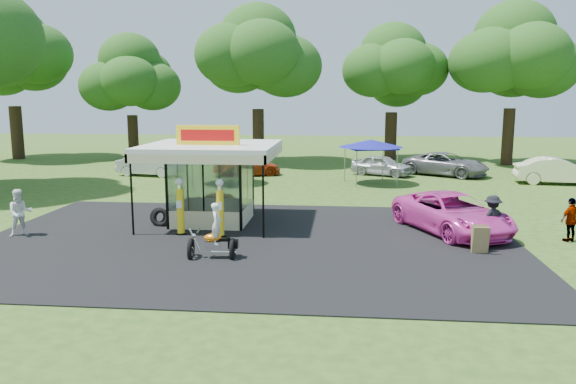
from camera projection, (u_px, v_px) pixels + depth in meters
The scene contains 25 objects.
ground at pixel (237, 256), 18.96m from camera, with size 120.00×120.00×0.00m, color #294B17.
asphalt_apron at pixel (247, 241), 20.92m from camera, with size 20.00×14.00×0.04m, color black.
gas_station_kiosk at pixel (212, 182), 23.75m from camera, with size 5.40×5.40×4.18m.
gas_pump_left at pixel (180, 208), 21.69m from camera, with size 0.42×0.42×2.27m.
gas_pump_right at pixel (220, 210), 21.35m from camera, with size 0.42×0.42×2.28m.
motorcycle at pixel (215, 236), 18.56m from camera, with size 1.69×0.90×1.97m.
spare_tires at pixel (160, 217), 23.31m from camera, with size 0.94×0.59×0.80m.
a_frame_sign at pixel (480, 240), 19.17m from camera, with size 0.56×0.50×0.99m.
kiosk_car at pixel (223, 202), 26.13m from camera, with size 1.13×2.82×0.96m, color yellow.
pink_sedan at pixel (452, 213), 22.15m from camera, with size 2.61×5.66×1.57m, color #E73EB2.
spectator_west at pixel (20, 213), 21.53m from camera, with size 0.90×0.70×1.85m, color white.
spectator_east_a at pixel (492, 219), 20.78m from camera, with size 1.13×0.65×1.75m, color black.
spectator_east_b at pixel (571, 220), 20.78m from camera, with size 0.97×0.40×1.65m, color gray.
bg_car_a at pixel (150, 165), 38.15m from camera, with size 1.56×4.47×1.47m, color beige.
bg_car_b at pixel (247, 166), 38.26m from camera, with size 1.87×4.59×1.33m, color #A12F0C.
bg_car_c at pixel (382, 165), 38.28m from camera, with size 1.68×4.17×1.42m, color #A6A7AB.
bg_car_d at pixel (446, 164), 38.26m from camera, with size 2.61×5.66×1.57m, color slate.
bg_car_e at pixel (557, 171), 34.50m from camera, with size 1.73×4.95×1.63m, color #F0EEB7.
tent_west at pixel (217, 143), 34.39m from camera, with size 4.03×4.03×2.81m.
tent_east at pixel (371, 144), 34.31m from camera, with size 3.92×3.92×2.74m.
oak_far_a at pixel (11, 64), 47.36m from camera, with size 10.70×10.70×12.69m.
oak_far_b at pixel (131, 81), 47.64m from camera, with size 8.73×8.73×10.41m.
oak_far_c at pixel (258, 65), 44.51m from camera, with size 10.44×10.44×12.31m.
oak_far_d at pixel (393, 75), 47.01m from camera, with size 9.39×9.39×11.18m.
oak_far_e at pixel (513, 63), 43.14m from camera, with size 10.35×10.35×12.32m.
Camera 1 is at (3.49, -18.07, 5.34)m, focal length 35.00 mm.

